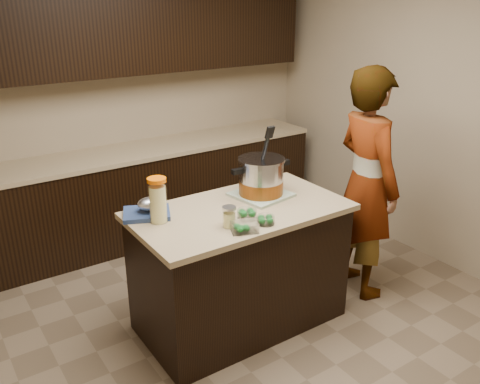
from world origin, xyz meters
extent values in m
plane|color=brown|center=(0.00, 0.00, 0.00)|extent=(4.00, 4.00, 0.00)
cube|color=tan|center=(0.00, 2.00, 1.35)|extent=(4.00, 0.04, 2.70)
cube|color=tan|center=(2.00, 0.00, 1.35)|extent=(0.04, 4.00, 2.70)
cube|color=black|center=(0.00, 1.70, 0.43)|extent=(3.60, 0.60, 0.86)
cube|color=tan|center=(0.00, 1.70, 0.88)|extent=(3.60, 0.63, 0.04)
cube|color=black|center=(0.00, 1.82, 1.95)|extent=(3.60, 0.35, 0.75)
cube|color=black|center=(0.00, 0.00, 0.43)|extent=(1.40, 0.75, 0.86)
cube|color=tan|center=(0.00, 0.00, 0.88)|extent=(1.46, 0.81, 0.04)
cube|color=#537951|center=(0.25, 0.11, 0.91)|extent=(0.41, 0.41, 0.02)
cylinder|color=#B7B7BC|center=(0.25, 0.11, 1.04)|extent=(0.33, 0.33, 0.24)
cylinder|color=brown|center=(0.25, 0.11, 0.97)|extent=(0.34, 0.34, 0.10)
cylinder|color=#B7B7BC|center=(0.25, 0.11, 1.17)|extent=(0.35, 0.35, 0.02)
cube|color=black|center=(0.06, 0.12, 1.12)|extent=(0.08, 0.04, 0.03)
cube|color=black|center=(0.45, 0.09, 1.12)|extent=(0.08, 0.04, 0.03)
cylinder|color=black|center=(0.25, 0.07, 1.24)|extent=(0.04, 0.13, 0.30)
cylinder|color=#E9E18E|center=(-0.54, 0.12, 1.02)|extent=(0.14, 0.14, 0.24)
cylinder|color=white|center=(-0.54, 0.12, 1.03)|extent=(0.15, 0.15, 0.27)
cylinder|color=#E36004|center=(-0.54, 0.12, 1.18)|extent=(0.16, 0.16, 0.02)
cylinder|color=#E9E18E|center=(-0.21, -0.20, 0.95)|extent=(0.09, 0.09, 0.09)
cylinder|color=white|center=(-0.21, -0.20, 0.96)|extent=(0.10, 0.10, 0.12)
cylinder|color=silver|center=(-0.21, -0.20, 1.03)|extent=(0.11, 0.11, 0.02)
cylinder|color=silver|center=(-0.05, -0.16, 0.93)|extent=(0.14, 0.14, 0.06)
cylinder|color=silver|center=(0.00, -0.29, 0.93)|extent=(0.12, 0.12, 0.05)
cube|color=silver|center=(-0.17, -0.31, 0.93)|extent=(0.19, 0.17, 0.06)
cube|color=navy|center=(-0.57, 0.25, 0.91)|extent=(0.37, 0.34, 0.03)
ellipsoid|color=silver|center=(-0.55, 0.25, 0.97)|extent=(0.15, 0.13, 0.08)
imported|color=gray|center=(1.07, -0.14, 0.90)|extent=(0.55, 0.72, 1.79)
camera|label=1|loc=(-1.76, -2.61, 2.25)|focal=38.00mm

